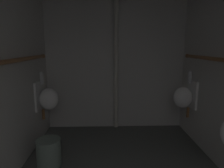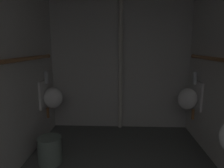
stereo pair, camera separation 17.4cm
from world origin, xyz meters
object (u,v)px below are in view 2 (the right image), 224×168
(standpipe_back_wall, at_px, (120,61))
(waste_bin, at_px, (50,150))
(urinal_left_mid, at_px, (52,97))
(urinal_right_far, at_px, (189,98))

(standpipe_back_wall, relative_size, waste_bin, 7.04)
(urinal_left_mid, xyz_separation_m, standpipe_back_wall, (1.08, 0.45, 0.54))
(standpipe_back_wall, xyz_separation_m, waste_bin, (-0.89, -1.15, -1.06))
(urinal_right_far, height_order, standpipe_back_wall, standpipe_back_wall)
(urinal_left_mid, xyz_separation_m, waste_bin, (0.19, -0.70, -0.52))
(standpipe_back_wall, height_order, waste_bin, standpipe_back_wall)
(urinal_left_mid, relative_size, urinal_right_far, 1.00)
(urinal_right_far, bearing_deg, standpipe_back_wall, 158.25)
(standpipe_back_wall, distance_m, waste_bin, 1.80)
(urinal_left_mid, distance_m, standpipe_back_wall, 1.29)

